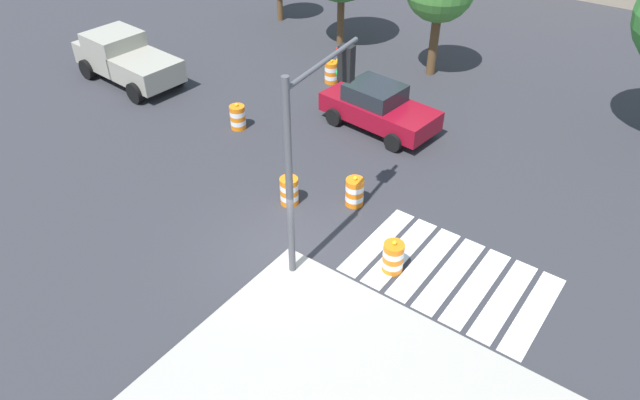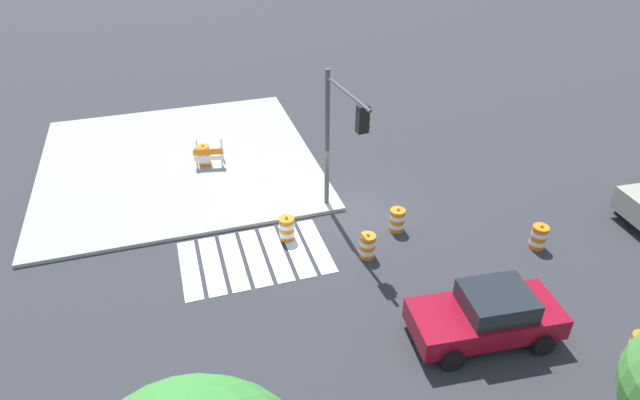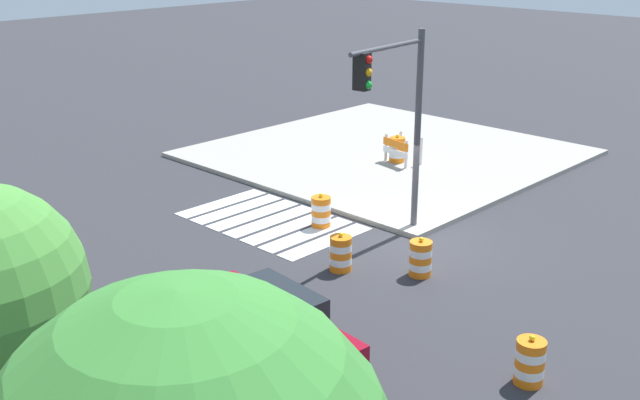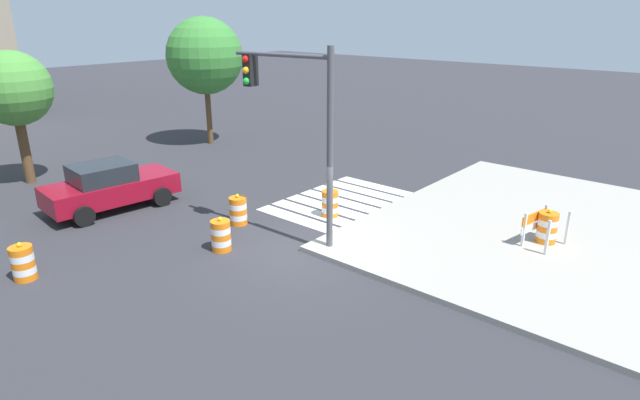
% 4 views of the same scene
% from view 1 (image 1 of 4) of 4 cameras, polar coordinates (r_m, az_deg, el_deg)
% --- Properties ---
extents(ground_plane, '(120.00, 120.00, 0.00)m').
position_cam_1_polar(ground_plane, '(16.18, -3.03, -5.09)').
color(ground_plane, '#2D2D33').
extents(crosswalk_stripes, '(5.10, 3.20, 0.02)m').
position_cam_1_polar(crosswalk_stripes, '(15.86, 12.61, -7.18)').
color(crosswalk_stripes, silver).
rests_on(crosswalk_stripes, ground).
extents(sports_car, '(4.46, 2.45, 1.63)m').
position_cam_1_polar(sports_car, '(21.48, 5.73, 9.04)').
color(sports_car, maroon).
rests_on(sports_car, ground).
extents(pickup_truck, '(5.27, 2.63, 1.92)m').
position_cam_1_polar(pickup_truck, '(26.23, -18.63, 13.06)').
color(pickup_truck, gray).
rests_on(pickup_truck, ground).
extents(traffic_barrel_near_corner, '(0.56, 0.56, 1.02)m').
position_cam_1_polar(traffic_barrel_near_corner, '(17.64, -3.04, 0.90)').
color(traffic_barrel_near_corner, orange).
rests_on(traffic_barrel_near_corner, ground).
extents(traffic_barrel_crosswalk_end, '(0.56, 0.56, 1.02)m').
position_cam_1_polar(traffic_barrel_crosswalk_end, '(24.89, 1.12, 12.41)').
color(traffic_barrel_crosswalk_end, orange).
rests_on(traffic_barrel_crosswalk_end, ground).
extents(traffic_barrel_median_near, '(0.56, 0.56, 1.02)m').
position_cam_1_polar(traffic_barrel_median_near, '(17.60, 3.41, 0.80)').
color(traffic_barrel_median_near, orange).
rests_on(traffic_barrel_median_near, ground).
extents(traffic_barrel_median_far, '(0.56, 0.56, 1.02)m').
position_cam_1_polar(traffic_barrel_median_far, '(15.45, 7.17, -5.58)').
color(traffic_barrel_median_far, orange).
rests_on(traffic_barrel_median_far, ground).
extents(traffic_barrel_far_curb, '(0.56, 0.56, 1.02)m').
position_cam_1_polar(traffic_barrel_far_curb, '(21.67, -8.06, 8.04)').
color(traffic_barrel_far_curb, orange).
rests_on(traffic_barrel_far_curb, ground).
extents(traffic_light_pole, '(0.66, 3.28, 5.50)m').
position_cam_1_polar(traffic_light_pole, '(13.97, -0.66, 7.29)').
color(traffic_light_pole, '#4C4C51').
rests_on(traffic_light_pole, sidewalk_corner).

